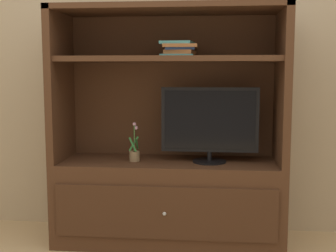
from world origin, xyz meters
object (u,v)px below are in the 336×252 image
at_px(tv_monitor, 210,123).
at_px(potted_plant, 135,153).
at_px(media_console, 169,171).
at_px(magazine_stack, 179,49).

bearing_deg(tv_monitor, potted_plant, -178.36).
relative_size(tv_monitor, potted_plant, 2.44).
relative_size(media_console, potted_plant, 6.02).
height_order(tv_monitor, potted_plant, tv_monitor).
bearing_deg(potted_plant, magazine_stack, 4.44).
height_order(media_console, tv_monitor, media_console).
height_order(media_console, magazine_stack, media_console).
bearing_deg(media_console, potted_plant, -170.77).
relative_size(media_console, magazine_stack, 5.18).
bearing_deg(media_console, tv_monitor, -4.75).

